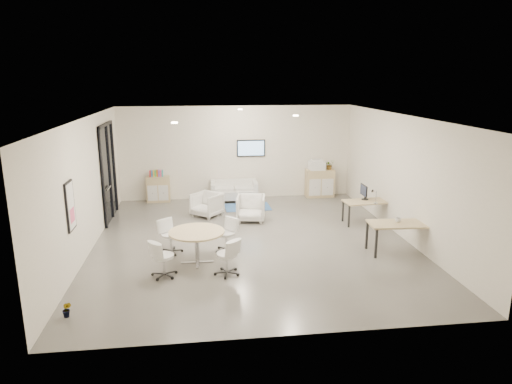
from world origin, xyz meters
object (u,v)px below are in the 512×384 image
object	(u,v)px
armchair_right	(251,207)
armchair_left	(207,203)
sideboard_right	(320,183)
sideboard_left	(158,189)
round_table	(197,235)
loveseat	(234,191)
desk_front	(398,226)
desk_rear	(367,203)

from	to	relation	value
armchair_right	armchair_left	bearing A→B (deg)	163.22
sideboard_right	sideboard_left	bearing A→B (deg)	179.64
sideboard_right	armchair_left	xyz separation A→B (m)	(-4.03, -1.83, -0.09)
sideboard_right	round_table	size ratio (longest dim) A/B	0.78
sideboard_right	loveseat	bearing A→B (deg)	-177.39
round_table	loveseat	bearing A→B (deg)	76.63
round_table	desk_front	bearing A→B (deg)	0.86
desk_rear	desk_front	world-z (taller)	desk_front
desk_rear	desk_front	bearing A→B (deg)	-96.77
loveseat	desk_rear	world-z (taller)	loveseat
armchair_left	armchair_right	distance (m)	1.43
armchair_left	armchair_right	xyz separation A→B (m)	(1.28, -0.64, 0.02)
loveseat	sideboard_left	bearing A→B (deg)	177.57
desk_rear	sideboard_left	bearing A→B (deg)	147.05
sideboard_right	armchair_left	bearing A→B (deg)	-155.56
armchair_left	desk_front	bearing A→B (deg)	2.75
sideboard_left	loveseat	size ratio (longest dim) A/B	0.54
sideboard_left	armchair_left	world-z (taller)	sideboard_left
loveseat	round_table	world-z (taller)	round_table
sideboard_right	armchair_right	world-z (taller)	sideboard_right
sideboard_right	armchair_right	size ratio (longest dim) A/B	1.18
desk_front	round_table	size ratio (longest dim) A/B	1.15
round_table	armchair_right	bearing A→B (deg)	62.35
sideboard_right	armchair_left	size ratio (longest dim) A/B	1.24
armchair_left	desk_rear	bearing A→B (deg)	24.89
sideboard_left	sideboard_right	bearing A→B (deg)	-0.36
sideboard_left	armchair_right	xyz separation A→B (m)	(2.88, -2.51, -0.02)
desk_rear	desk_front	distance (m)	2.25
sideboard_left	round_table	xyz separation A→B (m)	(1.30, -5.52, 0.25)
armchair_right	round_table	xyz separation A→B (m)	(-1.58, -3.01, 0.27)
armchair_right	desk_rear	size ratio (longest dim) A/B	0.61
loveseat	desk_front	distance (m)	6.36
sideboard_right	armchair_right	xyz separation A→B (m)	(-2.75, -2.47, -0.07)
sideboard_left	armchair_left	size ratio (longest dim) A/B	1.10
armchair_right	desk_front	bearing A→B (deg)	-32.32
sideboard_left	desk_rear	world-z (taller)	sideboard_left
sideboard_right	desk_front	world-z (taller)	sideboard_right
armchair_right	round_table	distance (m)	3.41
desk_rear	round_table	world-z (taller)	round_table
armchair_right	sideboard_right	bearing A→B (deg)	51.95
desk_front	loveseat	bearing A→B (deg)	127.76
loveseat	desk_rear	xyz separation A→B (m)	(3.59, -3.03, 0.29)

